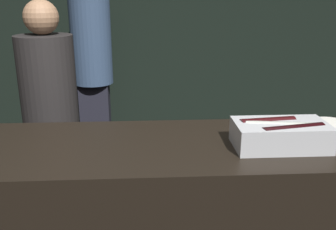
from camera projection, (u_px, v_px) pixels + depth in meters
The scene contains 5 objects.
wall_back_chalkboard at pixel (154, 23), 3.86m from camera, with size 6.40×0.06×2.80m.
ice_bin_with_bottles at pixel (280, 133), 1.56m from camera, with size 0.39×0.21×0.12m.
bowl_white at pixel (330, 128), 1.71m from camera, with size 0.17×0.17×0.06m.
person_in_hoodie at pixel (93, 65), 3.58m from camera, with size 0.38×0.38×1.86m.
person_blond_tee at pixel (51, 117), 2.43m from camera, with size 0.35×0.35×1.66m.
Camera 1 is at (-0.09, -1.19, 1.69)m, focal length 40.00 mm.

